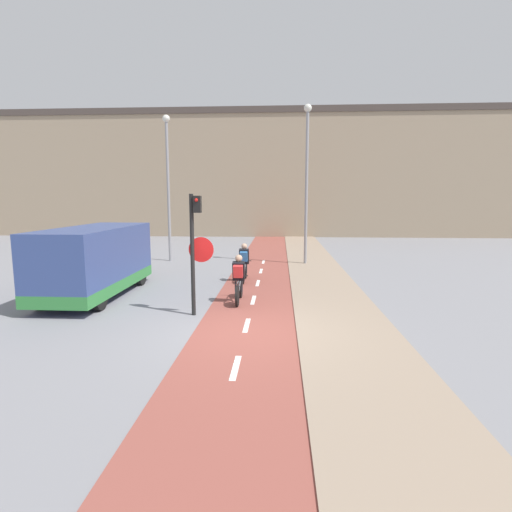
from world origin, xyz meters
name	(u,v)px	position (x,y,z in m)	size (l,w,h in m)	color
ground_plane	(245,333)	(0.00, 0.00, 0.00)	(120.00, 120.00, 0.00)	gray
bike_lane	(245,332)	(0.00, 0.00, 0.01)	(2.42, 60.00, 0.02)	brown
sidewalk_strip	(349,334)	(2.41, 0.00, 0.03)	(2.40, 60.00, 0.05)	gray
building_row_background	(271,175)	(0.00, 26.27, 5.19)	(60.00, 5.20, 10.37)	gray
traffic_light_pole	(195,241)	(-1.43, 1.38, 2.01)	(0.67, 0.26, 3.25)	black
street_lamp_far	(168,174)	(-4.75, 10.78, 4.34)	(0.36, 0.36, 7.15)	gray
street_lamp_sidewalk	(307,169)	(2.03, 10.07, 4.48)	(0.36, 0.36, 7.40)	gray
cyclist_near	(239,280)	(-0.42, 2.75, 0.71)	(0.46, 1.71, 1.47)	black
cyclist_far	(244,263)	(-0.54, 5.86, 0.70)	(0.46, 1.68, 1.46)	black
van	(96,262)	(-5.11, 3.35, 1.10)	(1.93, 5.19, 2.23)	#334784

